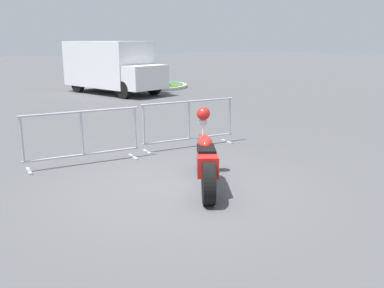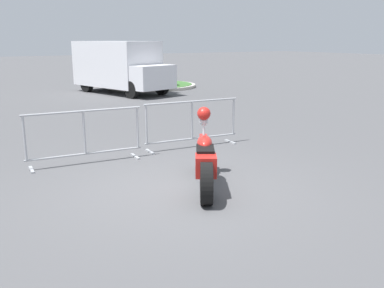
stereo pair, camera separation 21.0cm
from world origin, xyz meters
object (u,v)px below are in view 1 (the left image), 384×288
Objects in this scene: crowd_barrier_far at (189,123)px; motorcycle at (205,159)px; crowd_barrier_near at (82,137)px; delivery_van at (111,66)px.

motorcycle is at bearing -117.50° from crowd_barrier_far.
crowd_barrier_far is at bearing 4.36° from motorcycle.
crowd_barrier_near is at bearing 59.35° from motorcycle.
crowd_barrier_far is 0.43× the size of delivery_van.
motorcycle reaches higher than crowd_barrier_near.
delivery_van is (3.83, 12.71, 0.77)m from motorcycle.
crowd_barrier_far is (1.24, 2.39, 0.08)m from motorcycle.
delivery_van is (5.07, 10.32, 0.69)m from crowd_barrier_near.
motorcycle is at bearing -31.76° from delivery_van.
crowd_barrier_near and crowd_barrier_far have the same top height.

